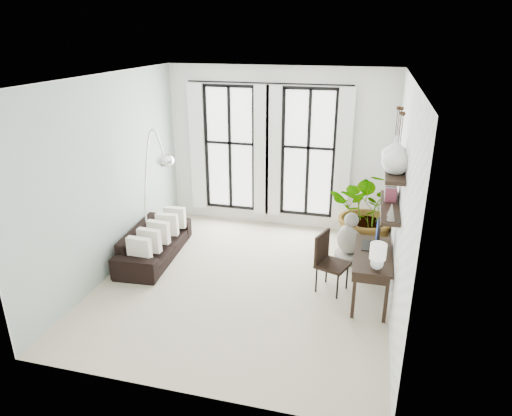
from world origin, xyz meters
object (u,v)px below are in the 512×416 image
(plant, at_px, (370,211))
(desk_chair, at_px, (328,258))
(desk, at_px, (373,258))
(sofa, at_px, (154,243))
(arc_lamp, at_px, (155,174))
(buddha, at_px, (350,241))

(plant, bearing_deg, desk_chair, -111.77)
(plant, height_order, desk_chair, plant)
(desk, bearing_deg, sofa, 172.73)
(arc_lamp, bearing_deg, desk_chair, -6.25)
(arc_lamp, bearing_deg, desk, -7.70)
(desk, bearing_deg, buddha, 107.31)
(plant, distance_m, desk, 1.61)
(desk, bearing_deg, desk_chair, 165.89)
(desk_chair, bearing_deg, arc_lamp, -166.51)
(plant, xyz_separation_m, buddha, (-0.30, -0.39, -0.44))
(plant, relative_size, desk, 1.28)
(desk, xyz_separation_m, desk_chair, (-0.65, 0.16, -0.18))
(desk, bearing_deg, arc_lamp, 172.30)
(sofa, height_order, plant, plant)
(desk_chair, xyz_separation_m, buddha, (0.28, 1.05, -0.15))
(arc_lamp, relative_size, buddha, 2.59)
(desk, xyz_separation_m, arc_lamp, (-3.63, 0.49, 0.85))
(sofa, relative_size, desk, 1.51)
(desk_chair, relative_size, arc_lamp, 0.40)
(desk, distance_m, desk_chair, 0.70)
(sofa, height_order, desk, desk)
(arc_lamp, bearing_deg, plant, 17.37)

